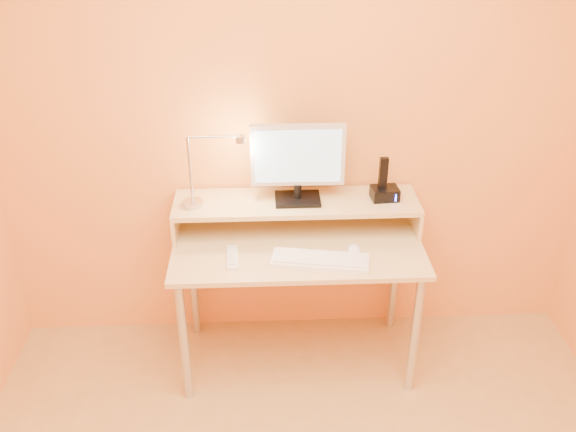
{
  "coord_description": "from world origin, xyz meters",
  "views": [
    {
      "loc": [
        -0.16,
        -1.37,
        2.32
      ],
      "look_at": [
        -0.05,
        1.13,
        0.91
      ],
      "focal_mm": 39.06,
      "sensor_mm": 36.0,
      "label": 1
    }
  ],
  "objects_px": {
    "lamp_base": "(193,203)",
    "remote_control": "(232,258)",
    "monitor_panel": "(298,155)",
    "keyboard": "(320,261)",
    "phone_dock": "(385,193)",
    "mouse": "(354,251)"
  },
  "relations": [
    {
      "from": "keyboard",
      "to": "monitor_panel",
      "type": "bearing_deg",
      "value": 114.95
    },
    {
      "from": "monitor_panel",
      "to": "phone_dock",
      "type": "height_order",
      "value": "monitor_panel"
    },
    {
      "from": "monitor_panel",
      "to": "keyboard",
      "type": "height_order",
      "value": "monitor_panel"
    },
    {
      "from": "mouse",
      "to": "remote_control",
      "type": "distance_m",
      "value": 0.57
    },
    {
      "from": "phone_dock",
      "to": "lamp_base",
      "type": "bearing_deg",
      "value": 177.18
    },
    {
      "from": "keyboard",
      "to": "remote_control",
      "type": "bearing_deg",
      "value": -176.93
    },
    {
      "from": "lamp_base",
      "to": "remote_control",
      "type": "distance_m",
      "value": 0.34
    },
    {
      "from": "keyboard",
      "to": "mouse",
      "type": "relative_size",
      "value": 3.92
    },
    {
      "from": "monitor_panel",
      "to": "remote_control",
      "type": "height_order",
      "value": "monitor_panel"
    },
    {
      "from": "lamp_base",
      "to": "keyboard",
      "type": "relative_size",
      "value": 0.23
    },
    {
      "from": "monitor_panel",
      "to": "mouse",
      "type": "relative_size",
      "value": 3.96
    },
    {
      "from": "lamp_base",
      "to": "remote_control",
      "type": "xyz_separation_m",
      "value": [
        0.19,
        -0.23,
        -0.16
      ]
    },
    {
      "from": "monitor_panel",
      "to": "remote_control",
      "type": "xyz_separation_m",
      "value": [
        -0.32,
        -0.27,
        -0.39
      ]
    },
    {
      "from": "monitor_panel",
      "to": "phone_dock",
      "type": "bearing_deg",
      "value": -1.04
    },
    {
      "from": "mouse",
      "to": "remote_control",
      "type": "relative_size",
      "value": 0.6
    },
    {
      "from": "lamp_base",
      "to": "keyboard",
      "type": "height_order",
      "value": "lamp_base"
    },
    {
      "from": "monitor_panel",
      "to": "keyboard",
      "type": "bearing_deg",
      "value": -74.7
    },
    {
      "from": "phone_dock",
      "to": "remote_control",
      "type": "bearing_deg",
      "value": -165.18
    },
    {
      "from": "lamp_base",
      "to": "keyboard",
      "type": "distance_m",
      "value": 0.68
    },
    {
      "from": "lamp_base",
      "to": "phone_dock",
      "type": "xyz_separation_m",
      "value": [
        0.93,
        0.03,
        0.02
      ]
    },
    {
      "from": "monitor_panel",
      "to": "remote_control",
      "type": "distance_m",
      "value": 0.57
    },
    {
      "from": "remote_control",
      "to": "phone_dock",
      "type": "bearing_deg",
      "value": 17.0
    }
  ]
}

